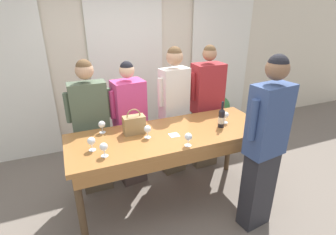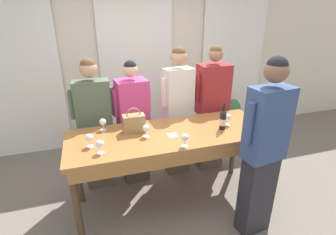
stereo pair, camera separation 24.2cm
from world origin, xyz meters
name	(u,v)px [view 2 (the right image)]	position (x,y,z in m)	size (l,w,h in m)	color
ground_plane	(170,201)	(0.00, 0.00, 0.00)	(18.00, 18.00, 0.00)	#70665B
wall_back	(136,61)	(0.00, 1.90, 1.40)	(12.00, 0.06, 2.80)	beige
curtain_panel_left	(17,72)	(-1.79, 1.84, 1.34)	(1.21, 0.03, 2.69)	white
curtain_panel_center	(137,65)	(0.00, 1.84, 1.34)	(1.21, 0.03, 2.69)	white
curtain_panel_right	(232,59)	(1.79, 1.84, 1.34)	(1.21, 0.03, 2.69)	white
tasting_bar	(171,142)	(0.00, -0.03, 0.85)	(2.24, 0.82, 0.96)	#9E6633
wine_bottle	(223,120)	(0.60, -0.08, 1.07)	(0.07, 0.07, 0.31)	black
handbag	(134,123)	(-0.37, 0.15, 1.06)	(0.24, 0.13, 0.28)	#997A4C
wine_glass_front_left	(185,138)	(0.05, -0.33, 1.05)	(0.08, 0.08, 0.14)	white
wine_glass_front_mid	(146,129)	(-0.27, -0.01, 1.05)	(0.08, 0.08, 0.14)	white
wine_glass_front_right	(103,122)	(-0.70, 0.29, 1.05)	(0.08, 0.08, 0.14)	white
wine_glass_center_left	(89,138)	(-0.86, -0.06, 1.05)	(0.08, 0.08, 0.14)	white
wine_glass_center_mid	(249,130)	(0.76, -0.36, 1.05)	(0.08, 0.08, 0.14)	white
wine_glass_center_right	(100,144)	(-0.77, -0.22, 1.05)	(0.08, 0.08, 0.14)	white
wine_glass_back_left	(228,118)	(0.71, 0.00, 1.05)	(0.08, 0.08, 0.14)	white
napkin	(173,135)	(0.01, -0.07, 0.96)	(0.11, 0.11, 0.00)	white
guest_olive_jacket	(95,125)	(-0.79, 0.61, 0.89)	(0.53, 0.20, 1.72)	brown
guest_pink_top	(133,124)	(-0.31, 0.61, 0.84)	(0.49, 0.32, 1.66)	#473833
guest_cream_sweater	(178,111)	(0.31, 0.61, 0.96)	(0.49, 0.26, 1.80)	brown
guest_striped_shirt	(212,110)	(0.81, 0.61, 0.91)	(0.53, 0.27, 1.79)	brown
host_pouring	(263,150)	(0.73, -0.66, 0.98)	(0.51, 0.27, 1.88)	#28282D
potted_plant	(233,115)	(1.75, 1.57, 0.33)	(0.28, 0.28, 0.64)	#935B3D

